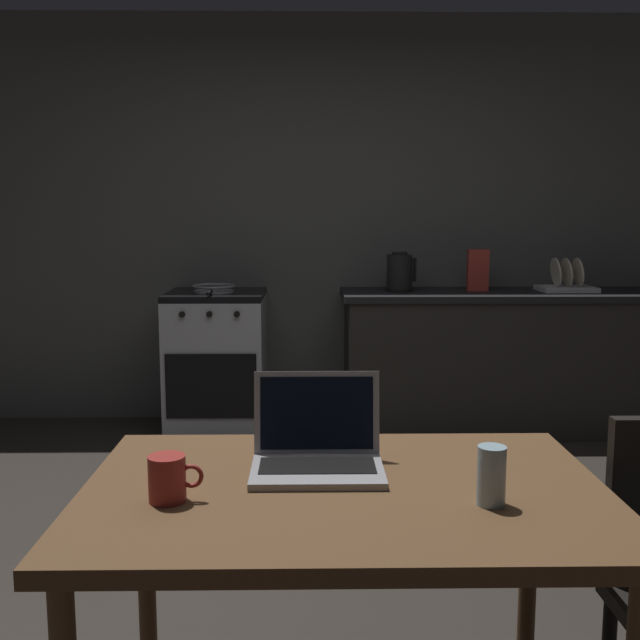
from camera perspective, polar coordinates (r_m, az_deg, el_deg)
ground_plane at (r=2.86m, az=0.25°, el=-20.39°), size 12.00×12.00×0.00m
back_wall at (r=5.00m, az=3.14°, el=7.53°), size 6.40×0.10×2.64m
kitchen_counter at (r=4.90m, az=14.41°, el=-3.00°), size 2.16×0.64×0.89m
stove_oven at (r=4.76m, az=-7.88°, el=-3.18°), size 0.60×0.62×0.89m
dining_table at (r=1.80m, az=1.89°, el=-14.78°), size 1.21×0.82×0.74m
laptop at (r=1.86m, az=-0.22°, el=-10.01°), size 0.32×0.26×0.23m
electric_kettle at (r=4.69m, az=6.09°, el=3.62°), size 0.19×0.17×0.25m
frying_pan at (r=4.67m, az=-8.13°, el=2.42°), size 0.27×0.44×0.05m
coffee_mug at (r=1.70m, az=-11.54°, el=-11.77°), size 0.12×0.08×0.10m
drinking_glass at (r=1.68m, az=12.96°, el=-11.51°), size 0.06×0.06×0.13m
cereal_box at (r=4.79m, az=11.97°, el=3.74°), size 0.13×0.05×0.26m
dish_rack at (r=4.93m, az=18.32°, el=2.65°), size 0.34×0.26×0.21m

